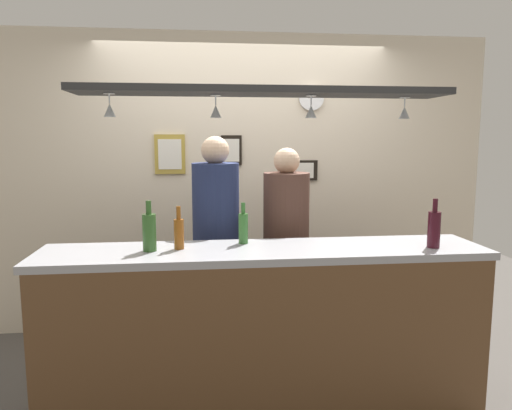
{
  "coord_description": "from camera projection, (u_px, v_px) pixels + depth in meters",
  "views": [
    {
      "loc": [
        -0.38,
        -3.17,
        1.7
      ],
      "look_at": [
        0.0,
        0.1,
        1.24
      ],
      "focal_mm": 33.76,
      "sensor_mm": 36.0,
      "label": 1
    }
  ],
  "objects": [
    {
      "name": "hanging_wineglass_far_left",
      "position": [
        110.0,
        110.0,
        2.73
      ],
      "size": [
        0.07,
        0.07,
        0.13
      ],
      "color": "silver",
      "rests_on": "overhead_glass_rack"
    },
    {
      "name": "person_right_brown_shirt",
      "position": [
        286.0,
        235.0,
        3.58
      ],
      "size": [
        0.34,
        0.34,
        1.63
      ],
      "color": "#2D334C",
      "rests_on": "ground_plane"
    },
    {
      "name": "bottle_beer_amber_tall",
      "position": [
        179.0,
        233.0,
        2.88
      ],
      "size": [
        0.06,
        0.06,
        0.26
      ],
      "color": "brown",
      "rests_on": "bar_counter"
    },
    {
      "name": "bottle_champagne_green",
      "position": [
        149.0,
        231.0,
        2.82
      ],
      "size": [
        0.08,
        0.08,
        0.3
      ],
      "color": "#2D5623",
      "rests_on": "bar_counter"
    },
    {
      "name": "picture_frame_crest",
      "position": [
        231.0,
        150.0,
        4.2
      ],
      "size": [
        0.18,
        0.02,
        0.26
      ],
      "color": "black",
      "rests_on": "back_wall"
    },
    {
      "name": "back_wall",
      "position": [
        243.0,
        183.0,
        4.3
      ],
      "size": [
        4.4,
        0.06,
        2.6
      ],
      "primitive_type": "cube",
      "color": "beige",
      "rests_on": "ground_plane"
    },
    {
      "name": "hanging_wineglass_left",
      "position": [
        216.0,
        111.0,
        2.85
      ],
      "size": [
        0.07,
        0.07,
        0.13
      ],
      "color": "silver",
      "rests_on": "overhead_glass_rack"
    },
    {
      "name": "picture_frame_caricature",
      "position": [
        170.0,
        154.0,
        4.15
      ],
      "size": [
        0.26,
        0.02,
        0.34
      ],
      "color": "#B29338",
      "rests_on": "back_wall"
    },
    {
      "name": "ground_plane",
      "position": [
        258.0,
        380.0,
        3.4
      ],
      "size": [
        8.0,
        8.0,
        0.0
      ],
      "primitive_type": "plane",
      "color": "#4C4742"
    },
    {
      "name": "bottle_wine_dark_red",
      "position": [
        434.0,
        228.0,
        2.91
      ],
      "size": [
        0.08,
        0.08,
        0.3
      ],
      "color": "#380F19",
      "rests_on": "bar_counter"
    },
    {
      "name": "hanging_wineglass_center_left",
      "position": [
        311.0,
        111.0,
        2.87
      ],
      "size": [
        0.07,
        0.07,
        0.13
      ],
      "color": "silver",
      "rests_on": "overhead_glass_rack"
    },
    {
      "name": "bar_counter",
      "position": [
        268.0,
        311.0,
        2.8
      ],
      "size": [
        2.7,
        0.55,
        1.04
      ],
      "color": "#99999E",
      "rests_on": "ground_plane"
    },
    {
      "name": "picture_frame_lower_pair",
      "position": [
        301.0,
        170.0,
        4.3
      ],
      "size": [
        0.3,
        0.02,
        0.18
      ],
      "color": "black",
      "rests_on": "back_wall"
    },
    {
      "name": "bottle_beer_green_import",
      "position": [
        243.0,
        227.0,
        3.03
      ],
      "size": [
        0.06,
        0.06,
        0.26
      ],
      "color": "#336B2D",
      "rests_on": "bar_counter"
    },
    {
      "name": "person_middle_navy_shirt",
      "position": [
        216.0,
        230.0,
        3.51
      ],
      "size": [
        0.34,
        0.34,
        1.71
      ],
      "color": "#2D334C",
      "rests_on": "ground_plane"
    },
    {
      "name": "overhead_glass_rack",
      "position": [
        264.0,
        91.0,
        2.83
      ],
      "size": [
        2.2,
        0.36,
        0.04
      ],
      "primitive_type": "cube",
      "color": "black"
    },
    {
      "name": "wall_clock",
      "position": [
        311.0,
        98.0,
        4.21
      ],
      "size": [
        0.22,
        0.03,
        0.22
      ],
      "primitive_type": "cylinder",
      "rotation": [
        1.57,
        0.0,
        0.0
      ],
      "color": "white",
      "rests_on": "back_wall"
    },
    {
      "name": "hanging_wineglass_center",
      "position": [
        404.0,
        112.0,
        3.0
      ],
      "size": [
        0.07,
        0.07,
        0.13
      ],
      "color": "silver",
      "rests_on": "overhead_glass_rack"
    }
  ]
}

